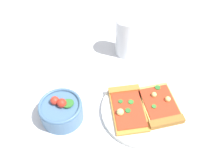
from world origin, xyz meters
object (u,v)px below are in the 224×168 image
Objects in this scene: pizza_slice_near at (127,106)px; salad_bowl at (61,110)px; pizza_slice_far at (161,107)px; soda_glass at (126,37)px; plate at (144,110)px.

salad_bowl is at bearing 139.10° from pizza_slice_near.
salad_bowl reaches higher than pizza_slice_far.
pizza_slice_near is 0.24m from soda_glass.
plate is at bearing -51.52° from pizza_slice_near.
soda_glass reaches higher than pizza_slice_far.
soda_glass reaches higher than salad_bowl.
soda_glass is at bearing 52.52° from plate.
soda_glass reaches higher than plate.
pizza_slice_near is 1.04× the size of pizza_slice_far.
plate is 0.23m from salad_bowl.
plate is 2.06× the size of salad_bowl.
soda_glass is at bearing 41.10° from pizza_slice_near.
pizza_slice_near reaches higher than plate.
salad_bowl reaches higher than pizza_slice_near.
soda_glass is (0.32, 0.04, 0.03)m from salad_bowl.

